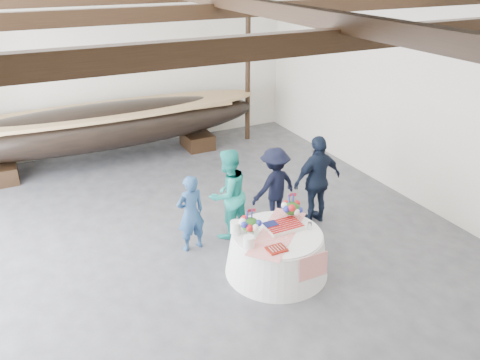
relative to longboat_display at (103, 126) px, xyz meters
name	(u,v)px	position (x,y,z in m)	size (l,w,h in m)	color
floor	(200,255)	(0.59, -4.99, -1.00)	(10.00, 12.00, 0.01)	#3D3D42
wall_back	(112,67)	(0.59, 1.01, 1.25)	(10.00, 0.02, 4.50)	silver
wall_right	(426,100)	(5.59, -4.99, 1.25)	(0.02, 12.00, 4.50)	silver
pavilion_structure	(171,17)	(0.59, -4.14, 3.00)	(9.80, 11.76, 4.50)	black
longboat_display	(103,126)	(0.00, 0.00, 0.00)	(8.36, 1.67, 1.57)	black
banquet_table	(277,252)	(1.59, -5.98, -0.63)	(1.74, 1.74, 0.75)	white
tabletop_items	(271,221)	(1.55, -5.82, -0.10)	(1.56, 1.49, 0.40)	red
guest_woman_blue	(191,213)	(0.55, -4.71, -0.27)	(0.54, 0.35, 1.47)	navy
guest_woman_teal	(228,194)	(1.35, -4.56, -0.13)	(0.85, 0.66, 1.75)	teal
guest_man_left	(274,186)	(2.40, -4.49, -0.21)	(1.02, 0.58, 1.57)	black
guest_man_right	(317,180)	(3.14, -4.87, -0.09)	(1.07, 0.45, 1.82)	black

